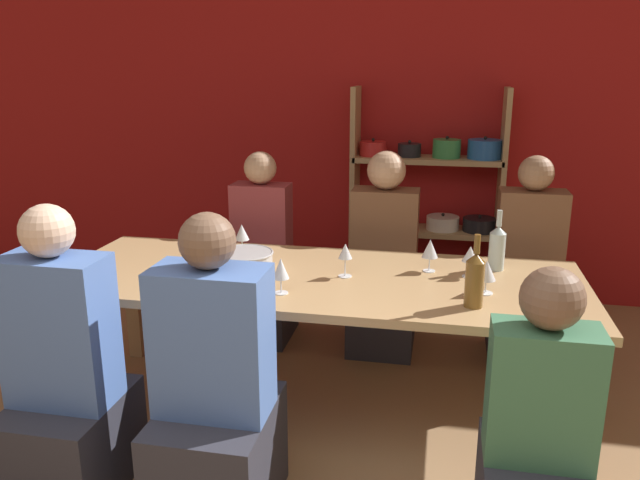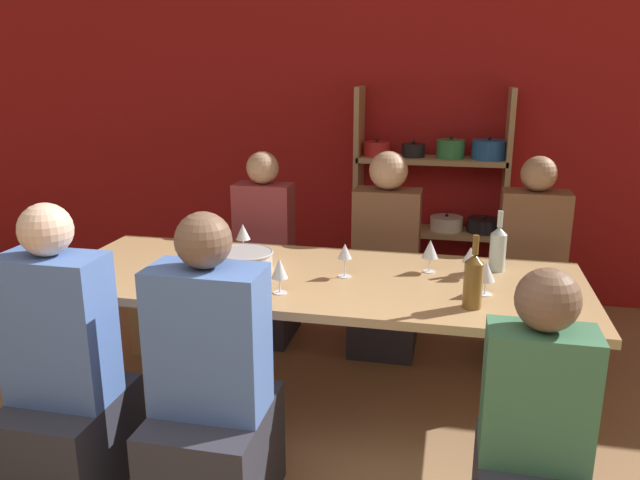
# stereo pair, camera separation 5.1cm
# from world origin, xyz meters

# --- Properties ---
(wall_back_red) EXTENTS (8.80, 0.06, 2.70)m
(wall_back_red) POSITION_xyz_m (0.00, 3.83, 1.35)
(wall_back_red) COLOR #A31919
(wall_back_red) RESTS_ON ground_plane
(shelf_unit) EXTENTS (1.07, 0.30, 1.56)m
(shelf_unit) POSITION_xyz_m (0.41, 3.63, 0.66)
(shelf_unit) COLOR tan
(shelf_unit) RESTS_ON ground_plane
(dining_table) EXTENTS (2.54, 0.96, 0.72)m
(dining_table) POSITION_xyz_m (-0.06, 1.97, 0.65)
(dining_table) COLOR tan
(dining_table) RESTS_ON ground_plane
(mixing_bowl) EXTENTS (0.28, 0.28, 0.10)m
(mixing_bowl) POSITION_xyz_m (-0.42, 1.97, 0.77)
(mixing_bowl) COLOR #B7BABC
(mixing_bowl) RESTS_ON dining_table
(wine_bottle_green) EXTENTS (0.08, 0.08, 0.30)m
(wine_bottle_green) POSITION_xyz_m (0.80, 2.23, 0.84)
(wine_bottle_green) COLOR #B2C6C1
(wine_bottle_green) RESTS_ON dining_table
(wine_bottle_dark) EXTENTS (0.08, 0.08, 0.31)m
(wine_bottle_dark) POSITION_xyz_m (0.67, 1.70, 0.84)
(wine_bottle_dark) COLOR brown
(wine_bottle_dark) RESTS_ON dining_table
(wine_glass_white_a) EXTENTS (0.08, 0.08, 0.16)m
(wine_glass_white_a) POSITION_xyz_m (0.47, 2.14, 0.83)
(wine_glass_white_a) COLOR white
(wine_glass_white_a) RESTS_ON dining_table
(wine_glass_empty_a) EXTENTS (0.08, 0.08, 0.15)m
(wine_glass_empty_a) POSITION_xyz_m (0.66, 2.09, 0.83)
(wine_glass_empty_a) COLOR white
(wine_glass_empty_a) RESTS_ON dining_table
(wine_glass_empty_b) EXTENTS (0.07, 0.07, 0.16)m
(wine_glass_empty_b) POSITION_xyz_m (-0.16, 1.69, 0.84)
(wine_glass_empty_b) COLOR white
(wine_glass_empty_b) RESTS_ON dining_table
(wine_glass_red_a) EXTENTS (0.07, 0.07, 0.16)m
(wine_glass_red_a) POSITION_xyz_m (0.08, 1.98, 0.84)
(wine_glass_red_a) COLOR white
(wine_glass_red_a) RESTS_ON dining_table
(wine_glass_red_b) EXTENTS (0.08, 0.08, 0.15)m
(wine_glass_red_b) POSITION_xyz_m (0.73, 1.87, 0.83)
(wine_glass_red_b) COLOR white
(wine_glass_red_b) RESTS_ON dining_table
(wine_glass_red_c) EXTENTS (0.08, 0.08, 0.15)m
(wine_glass_red_c) POSITION_xyz_m (-0.53, 2.28, 0.83)
(wine_glass_red_c) COLOR white
(wine_glass_red_c) RESTS_ON dining_table
(wine_glass_empty_c) EXTENTS (0.07, 0.07, 0.16)m
(wine_glass_empty_c) POSITION_xyz_m (-1.21, 1.68, 0.84)
(wine_glass_empty_c) COLOR white
(wine_glass_empty_c) RESTS_ON dining_table
(person_near_a) EXTENTS (0.42, 0.53, 1.21)m
(person_near_a) POSITION_xyz_m (-0.28, 1.15, 0.44)
(person_near_a) COLOR #2D2D38
(person_near_a) RESTS_ON ground_plane
(person_far_a) EXTENTS (0.37, 0.46, 1.22)m
(person_far_a) POSITION_xyz_m (1.02, 2.77, 0.45)
(person_far_a) COLOR #2D2D38
(person_far_a) RESTS_ON ground_plane
(person_near_b) EXTENTS (0.41, 0.51, 1.21)m
(person_near_b) POSITION_xyz_m (-0.91, 1.16, 0.44)
(person_near_b) COLOR #2D2D38
(person_near_b) RESTS_ON ground_plane
(person_far_b) EXTENTS (0.35, 0.44, 1.20)m
(person_far_b) POSITION_xyz_m (-0.57, 2.78, 0.45)
(person_far_b) COLOR #2D2D38
(person_far_b) RESTS_ON ground_plane
(person_near_c) EXTENTS (0.35, 0.44, 1.09)m
(person_near_c) POSITION_xyz_m (0.88, 1.15, 0.41)
(person_near_c) COLOR #2D2D38
(person_near_c) RESTS_ON ground_plane
(person_far_c) EXTENTS (0.39, 0.49, 1.22)m
(person_far_c) POSITION_xyz_m (0.19, 2.78, 0.46)
(person_far_c) COLOR #2D2D38
(person_far_c) RESTS_ON ground_plane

